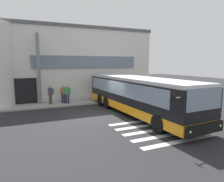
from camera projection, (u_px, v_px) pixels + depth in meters
name	position (u px, v px, depth m)	size (l,w,h in m)	color
ground_plane	(99.00, 116.00, 14.05)	(80.00, 90.00, 0.02)	#232326
bay_paint_stripes	(158.00, 130.00, 11.03)	(4.40, 3.96, 0.01)	silver
terminal_building	(61.00, 64.00, 23.73)	(18.17, 13.80, 7.34)	silver
boarding_curb	(81.00, 102.00, 18.40)	(20.37, 2.00, 0.15)	#9E9B93
entry_support_column	(39.00, 69.00, 17.09)	(0.28, 0.28, 6.12)	slate
bus_main_foreground	(137.00, 96.00, 14.32)	(3.16, 11.77, 2.70)	black
passenger_near_column	(50.00, 93.00, 17.13)	(0.49, 0.52, 1.68)	#4C4233
passenger_by_doorway	(63.00, 93.00, 17.55)	(0.44, 0.44, 1.68)	#1E2338
passenger_at_curb_edge	(67.00, 93.00, 17.45)	(0.54, 0.36, 1.68)	#1E2338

